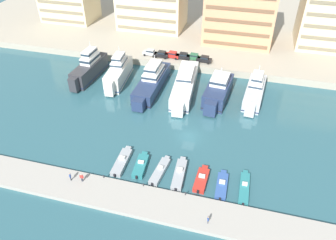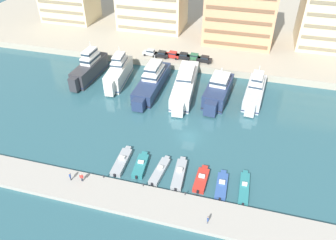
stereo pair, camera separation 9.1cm
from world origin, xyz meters
TOP-DOWN VIEW (x-y plane):
  - ground_plane at (0.00, 0.00)m, footprint 400.00×400.00m
  - quay_promenade at (0.00, 62.09)m, footprint 180.00×70.00m
  - pier_dock at (0.00, -18.54)m, footprint 120.00×6.32m
  - yacht_charcoal_far_left at (-30.23, 17.23)m, footprint 4.38×16.70m
  - yacht_ivory_left at (-22.16, 17.29)m, footprint 4.95×16.01m
  - yacht_navy_mid_left at (-12.81, 15.98)m, footprint 4.93×20.78m
  - yacht_white_center_left at (-4.75, 17.15)m, footprint 6.16×22.93m
  - yacht_navy_center at (3.58, 15.71)m, footprint 5.97×16.21m
  - yacht_silver_center_right at (12.00, 18.12)m, footprint 4.99×16.56m
  - motorboat_grey_far_left at (-10.29, -10.81)m, footprint 2.14×7.93m
  - motorboat_teal_left at (-6.57, -10.87)m, footprint 2.39×6.70m
  - motorboat_grey_mid_left at (-2.79, -11.29)m, footprint 2.32×7.55m
  - motorboat_grey_center_left at (0.74, -11.19)m, footprint 2.22×8.07m
  - motorboat_red_center at (4.75, -11.41)m, footprint 2.11×6.38m
  - motorboat_blue_center_right at (8.33, -11.74)m, footprint 1.97×6.80m
  - motorboat_teal_mid_right at (12.08, -11.35)m, footprint 1.73×7.83m
  - car_silver_far_left at (-17.66, 30.02)m, footprint 4.23×2.19m
  - car_black_left at (-14.27, 29.72)m, footprint 4.16×2.05m
  - car_red_mid_left at (-11.28, 30.22)m, footprint 4.23×2.20m
  - car_black_center_left at (-8.18, 30.19)m, footprint 4.15×2.02m
  - car_green_center at (-5.29, 30.49)m, footprint 4.16×2.03m
  - car_black_center_right at (-2.20, 29.83)m, footprint 4.20×2.13m
  - apartment_block_mid_left at (4.89, 45.96)m, footprint 20.28×12.51m
  - apartment_block_center_left at (30.88, 50.95)m, footprint 18.45×15.76m
  - pedestrian_near_edge at (-16.95, -17.62)m, footprint 0.41×0.59m
  - pedestrian_mid_deck at (-14.94, -17.34)m, footprint 0.64×0.32m
  - pedestrian_far_side at (7.26, -20.10)m, footprint 0.27×0.59m
  - bollard_west at (-11.73, -15.64)m, footprint 0.20×0.20m
  - bollard_west_mid at (-4.47, -15.64)m, footprint 0.20×0.20m
  - bollard_east_mid at (2.79, -15.64)m, footprint 0.20×0.20m

SIDE VIEW (x-z plane):
  - ground_plane at x=0.00m, z-range 0.00..0.00m
  - pier_dock at x=0.00m, z-range 0.00..0.74m
  - motorboat_blue_center_right at x=8.33m, z-range -0.22..1.06m
  - motorboat_teal_mid_right at x=12.08m, z-range -0.19..1.09m
  - motorboat_grey_far_left at x=-10.29m, z-range -0.24..1.18m
  - motorboat_grey_mid_left at x=-2.79m, z-range -0.19..1.15m
  - motorboat_teal_left at x=-6.57m, z-range -0.18..1.16m
  - motorboat_red_center at x=4.75m, z-range -0.20..1.23m
  - motorboat_grey_center_left at x=0.74m, z-range -0.26..1.38m
  - quay_promenade at x=0.00m, z-range 0.00..1.92m
  - bollard_west at x=-11.73m, z-range 0.76..1.37m
  - bollard_west_mid at x=-4.47m, z-range 0.76..1.37m
  - bollard_east_mid at x=2.79m, z-range 0.76..1.37m
  - pedestrian_far_side at x=7.26m, z-range 0.88..2.43m
  - pedestrian_near_edge at x=-16.95m, z-range 0.89..2.57m
  - pedestrian_mid_deck at x=-14.94m, z-range 0.89..2.58m
  - yacht_white_center_left at x=-4.75m, z-range -1.32..5.12m
  - yacht_silver_center_right at x=12.00m, z-range -1.75..5.97m
  - yacht_navy_mid_left at x=-12.81m, z-range -1.78..6.16m
  - yacht_navy_center at x=3.58m, z-range -1.39..5.83m
  - yacht_ivory_left at x=-22.16m, z-range -1.75..6.99m
  - yacht_charcoal_far_left at x=-30.23m, z-range -1.85..7.29m
  - car_silver_far_left at x=-17.66m, z-range 1.99..3.79m
  - car_black_left at x=-14.27m, z-range 1.99..3.79m
  - car_red_mid_left at x=-11.28m, z-range 1.99..3.79m
  - car_black_center_left at x=-8.18m, z-range 1.99..3.79m
  - car_green_center at x=-5.29m, z-range 1.99..3.79m
  - car_black_center_right at x=-2.20m, z-range 1.99..3.79m
  - apartment_block_mid_left at x=4.89m, z-range 0.97..23.74m
  - apartment_block_center_left at x=30.88m, z-range 0.97..25.64m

